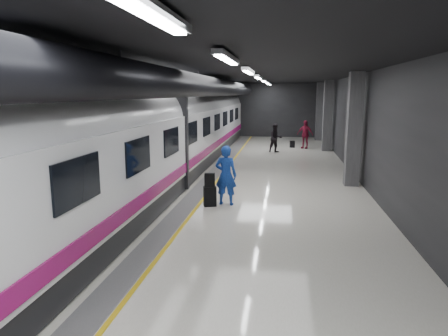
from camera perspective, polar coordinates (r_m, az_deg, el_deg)
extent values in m
plane|color=silver|center=(14.98, 1.38, -3.58)|extent=(40.00, 40.00, 0.00)
cube|color=black|center=(14.54, 1.46, 13.88)|extent=(10.00, 40.00, 0.02)
cube|color=#28282B|center=(34.49, 5.58, 8.22)|extent=(10.00, 0.02, 4.50)
cube|color=#28282B|center=(15.99, -16.73, 5.07)|extent=(0.02, 40.00, 4.50)
cube|color=#28282B|center=(14.83, 21.03, 4.41)|extent=(0.02, 40.00, 4.50)
cube|color=slate|center=(15.20, -3.68, -3.36)|extent=(0.65, 39.80, 0.01)
cube|color=yellow|center=(15.12, -2.20, -3.42)|extent=(0.10, 39.80, 0.01)
cylinder|color=black|center=(14.74, -3.67, 11.68)|extent=(0.80, 38.00, 0.80)
cube|color=silver|center=(3.68, -11.34, 21.75)|extent=(0.22, 2.60, 0.10)
cube|color=silver|center=(8.52, 0.47, 15.50)|extent=(0.22, 2.60, 0.10)
cube|color=silver|center=(13.48, 3.53, 13.69)|extent=(0.22, 2.60, 0.10)
cube|color=silver|center=(18.46, 4.93, 12.84)|extent=(0.22, 2.60, 0.10)
cube|color=silver|center=(23.45, 5.72, 12.35)|extent=(0.22, 2.60, 0.10)
cube|color=silver|center=(28.44, 6.24, 12.03)|extent=(0.22, 2.60, 0.10)
cube|color=silver|center=(32.44, 6.54, 11.85)|extent=(0.22, 2.60, 0.10)
cube|color=#515154|center=(16.70, 18.06, 5.21)|extent=(0.55, 0.55, 4.50)
cube|color=#515154|center=(26.59, 14.57, 7.22)|extent=(0.55, 0.55, 4.50)
cube|color=#515154|center=(32.56, 13.49, 7.84)|extent=(0.55, 0.55, 4.50)
cube|color=black|center=(15.62, -10.53, -1.84)|extent=(2.80, 38.00, 0.60)
cube|color=white|center=(15.39, -10.71, 3.26)|extent=(2.90, 38.00, 2.20)
cylinder|color=white|center=(15.30, -10.83, 6.79)|extent=(2.80, 38.00, 2.80)
cube|color=#8C0C58|center=(15.09, -5.32, 0.18)|extent=(0.04, 38.00, 0.35)
cube|color=black|center=(15.36, -10.74, 4.18)|extent=(3.05, 0.25, 3.80)
cube|color=black|center=(7.49, -20.17, -1.79)|extent=(0.05, 1.60, 0.85)
cube|color=black|center=(10.18, -12.14, 1.77)|extent=(0.05, 1.60, 0.85)
cube|color=black|center=(13.00, -7.51, 3.80)|extent=(0.05, 1.60, 0.85)
cube|color=black|center=(15.89, -4.54, 5.09)|extent=(0.05, 1.60, 0.85)
cube|color=black|center=(18.81, -2.48, 5.97)|extent=(0.05, 1.60, 0.85)
cube|color=black|center=(21.76, -0.97, 6.61)|extent=(0.05, 1.60, 0.85)
cube|color=black|center=(24.72, 0.18, 7.10)|extent=(0.05, 1.60, 0.85)
cube|color=black|center=(27.68, 1.09, 7.47)|extent=(0.05, 1.60, 0.85)
cube|color=black|center=(30.66, 1.82, 7.78)|extent=(0.05, 1.60, 0.85)
imported|color=blue|center=(13.23, 0.27, -1.04)|extent=(0.78, 0.56, 2.00)
cube|color=black|center=(13.19, -2.02, -4.06)|extent=(0.47, 0.38, 0.66)
cube|color=black|center=(13.06, -2.05, -1.72)|extent=(0.35, 0.21, 0.44)
imported|color=black|center=(25.27, 7.38, 4.24)|extent=(1.07, 0.97, 1.80)
imported|color=maroon|center=(27.48, 11.49, 4.73)|extent=(1.20, 0.88, 1.90)
cube|color=black|center=(27.84, 9.72, 3.38)|extent=(0.35, 0.27, 0.47)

